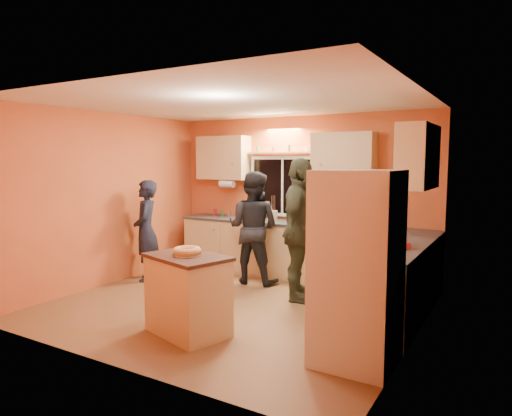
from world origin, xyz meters
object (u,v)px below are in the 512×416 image
Objects in this scene: refrigerator at (357,268)px; person_center at (253,228)px; island at (188,294)px; person_left at (146,230)px; person_right at (299,230)px.

refrigerator is 1.05× the size of person_center.
island is (-1.80, -0.23, -0.46)m from refrigerator.
person_center is at bearing 76.81° from person_left.
person_left is at bearing 83.24° from person_right.
refrigerator is at bearing 33.75° from person_left.
person_right is at bearing 57.74° from person_left.
island is at bearing 95.84° from person_center.
refrigerator is 1.96m from person_right.
person_center is (1.52, 0.72, 0.07)m from person_left.
person_right reaches higher than island.
refrigerator is at bearing 133.18° from person_center.
island is at bearing 150.13° from person_right.
refrigerator is 2.98m from person_center.
person_center is at bearing 139.51° from refrigerator.
refrigerator is 0.94× the size of person_right.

